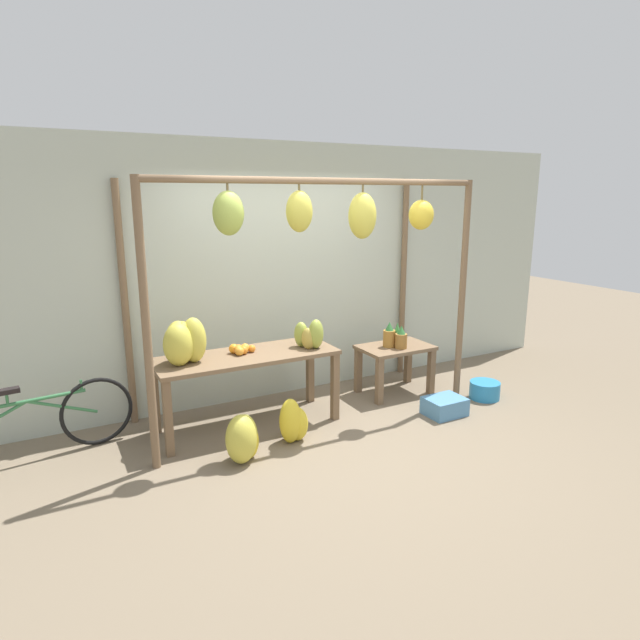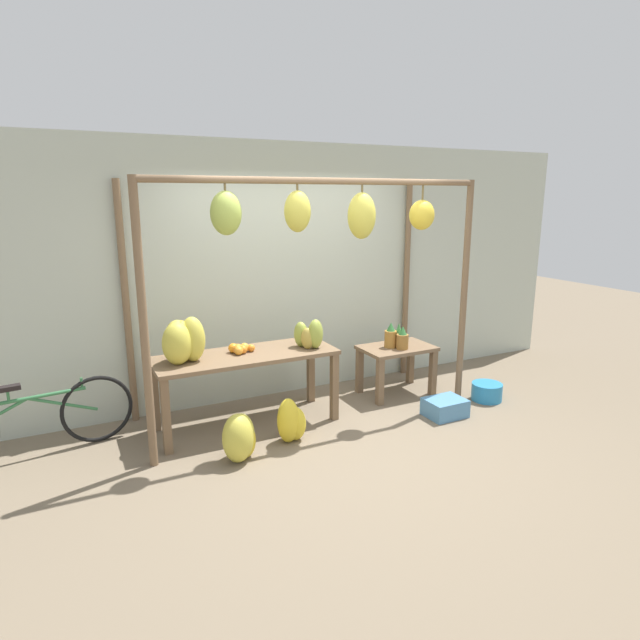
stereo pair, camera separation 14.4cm
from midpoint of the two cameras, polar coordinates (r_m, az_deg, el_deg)
ground_plane at (r=5.10m, az=2.05°, el=-12.86°), size 20.00×20.00×0.00m
shop_wall_back at (r=5.98m, az=-5.13°, el=5.08°), size 8.00×0.08×2.80m
stall_awning at (r=5.07m, az=-0.67°, el=8.37°), size 3.38×1.21×2.39m
display_table_main at (r=5.26m, az=-8.62°, el=-4.73°), size 1.77×0.65×0.74m
display_table_side at (r=6.19m, az=7.35°, el=-3.86°), size 0.82×0.53×0.56m
banana_pile_on_table at (r=5.02m, az=-15.22°, el=-2.36°), size 0.45×0.41×0.42m
orange_pile at (r=5.25m, az=-9.17°, el=-3.10°), size 0.25×0.19×0.09m
pineapple_cluster at (r=6.07m, az=7.36°, el=-1.82°), size 0.22×0.25×0.29m
banana_pile_ground_left at (r=4.75m, az=-9.04°, el=-12.40°), size 0.40×0.39×0.43m
banana_pile_ground_right at (r=5.04m, az=-3.71°, el=-10.82°), size 0.36×0.30×0.43m
fruit_crate_white at (r=5.77m, az=12.44°, el=-8.98°), size 0.40×0.32×0.18m
blue_bucket at (r=6.32m, az=16.53°, el=-7.18°), size 0.33×0.33×0.19m
parked_bicycle at (r=5.29m, az=-29.30°, el=-9.68°), size 1.72×0.26×0.68m
papaya_pile at (r=5.35m, az=-1.90°, el=-1.61°), size 0.30×0.32×0.30m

